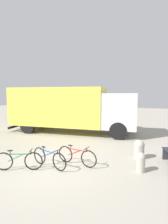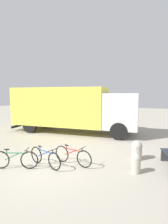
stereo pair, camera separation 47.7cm
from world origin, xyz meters
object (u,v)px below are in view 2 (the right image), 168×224
at_px(bicycle_near, 15,159).
at_px(bollard_far_bench, 137,150).
at_px(bicycle_far, 72,156).
at_px(delivery_truck, 72,107).
at_px(bollard_near_bench, 136,162).
at_px(bicycle_middle, 45,157).

height_order(bicycle_near, bollard_far_bench, bollard_far_bench).
xyz_separation_m(bicycle_near, bicycle_far, (1.73, 1.25, 0.00)).
relative_size(bicycle_near, bollard_far_bench, 2.02).
distance_m(delivery_truck, bollard_far_bench, 6.26).
distance_m(delivery_truck, bicycle_far, 6.00).
bearing_deg(bollard_near_bench, delivery_truck, 137.80).
bearing_deg(delivery_truck, bicycle_near, -86.83).
bearing_deg(bicycle_middle, bollard_far_bench, 50.02).
bearing_deg(bollard_near_bench, bicycle_near, -158.92).
height_order(bicycle_middle, bollard_near_bench, bicycle_middle).
bearing_deg(delivery_truck, bicycle_far, -67.56).
distance_m(bicycle_near, bicycle_middle, 1.08).
height_order(bicycle_near, bicycle_middle, same).
bearing_deg(bicycle_far, bicycle_middle, -137.59).
xyz_separation_m(delivery_truck, bicycle_near, (1.15, -6.31, -1.43)).
bearing_deg(bicycle_far, delivery_truck, 126.99).
bearing_deg(bicycle_middle, bicycle_far, 48.54).
height_order(bollard_near_bench, bollard_far_bench, bollard_far_bench).
xyz_separation_m(bicycle_far, bollard_near_bench, (2.36, 0.33, 0.02)).
xyz_separation_m(bicycle_middle, bicycle_far, (0.86, 0.60, 0.00)).
bearing_deg(bicycle_far, bicycle_near, -136.71).
height_order(delivery_truck, bicycle_far, delivery_truck).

